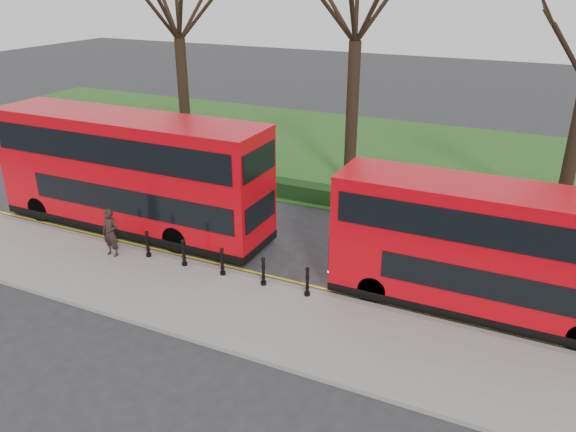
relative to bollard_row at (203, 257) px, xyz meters
The scene contains 11 objects.
ground 1.58m from the bollard_row, 109.81° to the left, with size 120.00×120.00×0.00m, color #28282B.
pavement 1.81m from the bollard_row, 106.42° to the right, with size 60.00×4.00×0.15m, color gray.
kerb 0.83m from the bollard_row, 144.26° to the left, with size 60.00×0.25×0.16m, color slate.
grass_verge 16.37m from the bollard_row, 91.70° to the left, with size 60.00×18.00×0.06m, color #24531B.
hedge 8.17m from the bollard_row, 93.42° to the left, with size 60.00×0.90×0.80m, color black.
yellow_line_outer 1.04m from the bollard_row, 126.80° to the left, with size 60.00×0.10×0.01m, color yellow.
yellow_line_inner 1.17m from the bollard_row, 119.78° to the left, with size 60.00×0.10×0.01m, color yellow.
bollard_row is the anchor object (origin of this frame).
bus_lead 5.59m from the bollard_row, 155.55° to the left, with size 12.05×2.77×4.80m.
bus_rear 10.02m from the bollard_row, 10.53° to the left, with size 10.46×2.40×4.16m.
pedestrian 3.80m from the bollard_row, behind, with size 0.68×0.44×1.86m, color black.
Camera 1 is at (10.83, -16.13, 9.97)m, focal length 35.00 mm.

